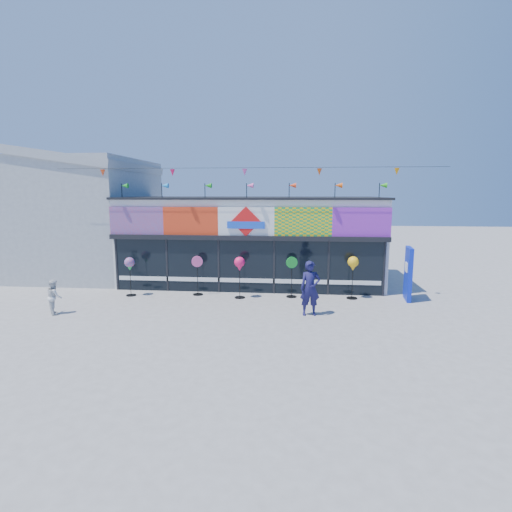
# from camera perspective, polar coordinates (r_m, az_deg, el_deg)

# --- Properties ---
(ground) EXTENTS (80.00, 80.00, 0.00)m
(ground) POSITION_cam_1_polar(r_m,az_deg,el_deg) (14.20, -3.03, -8.63)
(ground) COLOR gray
(ground) RESTS_ON ground
(kite_shop) EXTENTS (16.00, 5.70, 5.31)m
(kite_shop) POSITION_cam_1_polar(r_m,az_deg,el_deg) (19.55, -0.53, 2.41)
(kite_shop) COLOR white
(kite_shop) RESTS_ON ground
(neighbour_building) EXTENTS (8.18, 7.20, 6.87)m
(neighbour_building) POSITION_cam_1_polar(r_m,az_deg,el_deg) (23.68, -25.20, 5.53)
(neighbour_building) COLOR #ADB0B2
(neighbour_building) RESTS_ON ground
(blue_sign) EXTENTS (0.28, 1.09, 2.15)m
(blue_sign) POSITION_cam_1_polar(r_m,az_deg,el_deg) (17.21, 20.92, -2.36)
(blue_sign) COLOR #0C21B7
(blue_sign) RESTS_ON ground
(spinner_0) EXTENTS (0.41, 0.41, 1.64)m
(spinner_0) POSITION_cam_1_polar(r_m,az_deg,el_deg) (17.49, -17.60, -1.24)
(spinner_0) COLOR black
(spinner_0) RESTS_ON ground
(spinner_1) EXTENTS (0.46, 0.43, 1.67)m
(spinner_1) POSITION_cam_1_polar(r_m,az_deg,el_deg) (17.06, -8.37, -2.62)
(spinner_1) COLOR black
(spinner_1) RESTS_ON ground
(spinner_2) EXTENTS (0.44, 0.44, 1.72)m
(spinner_2) POSITION_cam_1_polar(r_m,az_deg,el_deg) (16.31, -2.37, -1.31)
(spinner_2) COLOR black
(spinner_2) RESTS_ON ground
(spinner_3) EXTENTS (0.47, 0.43, 1.70)m
(spinner_3) POSITION_cam_1_polar(r_m,az_deg,el_deg) (16.59, 5.11, -2.84)
(spinner_3) COLOR black
(spinner_3) RESTS_ON ground
(spinner_4) EXTENTS (0.44, 0.44, 1.75)m
(spinner_4) POSITION_cam_1_polar(r_m,az_deg,el_deg) (16.66, 13.69, -1.25)
(spinner_4) COLOR black
(spinner_4) RESTS_ON ground
(adult_man) EXTENTS (0.77, 0.56, 1.95)m
(adult_man) POSITION_cam_1_polar(r_m,az_deg,el_deg) (14.22, 7.74, -4.60)
(adult_man) COLOR #171544
(adult_man) RESTS_ON ground
(child) EXTENTS (0.65, 0.69, 1.24)m
(child) POSITION_cam_1_polar(r_m,az_deg,el_deg) (16.08, -26.87, -5.20)
(child) COLOR silver
(child) RESTS_ON ground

